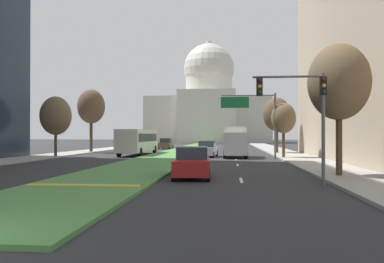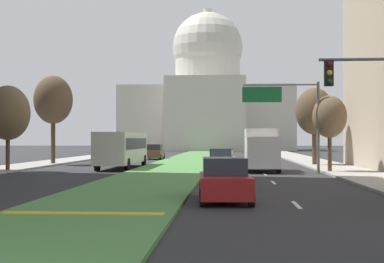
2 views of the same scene
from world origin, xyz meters
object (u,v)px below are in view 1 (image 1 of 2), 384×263
at_px(street_tree_left_far, 91,107).
at_px(sedan_far_horizon, 166,144).
at_px(sedan_midblock, 207,149).
at_px(sedan_lead_stopped, 192,163).
at_px(street_tree_left_mid, 56,116).
at_px(street_tree_right_near, 339,82).
at_px(sedan_distant, 131,146).
at_px(box_truck_delivery, 235,141).
at_px(street_tree_right_mid, 284,118).
at_px(city_bus, 138,140).
at_px(street_tree_right_far, 277,115).
at_px(overhead_guide_sign, 254,112).
at_px(capitol_building, 209,106).
at_px(traffic_light_near_right, 304,104).

distance_m(street_tree_left_far, sedan_far_horizon, 17.27).
distance_m(street_tree_left_far, sedan_midblock, 18.78).
bearing_deg(sedan_far_horizon, sedan_lead_stopped, -78.87).
bearing_deg(street_tree_left_mid, sedan_far_horizon, 73.80).
height_order(street_tree_left_far, sedan_midblock, street_tree_left_far).
height_order(street_tree_right_near, sedan_distant, street_tree_right_near).
xyz_separation_m(street_tree_left_mid, street_tree_left_far, (-0.17, 11.09, 1.72)).
distance_m(street_tree_left_far, box_truck_delivery, 21.43).
distance_m(street_tree_right_mid, sedan_distant, 22.43).
bearing_deg(box_truck_delivery, city_bus, 161.78).
height_order(street_tree_right_far, box_truck_delivery, street_tree_right_far).
relative_size(overhead_guide_sign, street_tree_right_mid, 1.17).
bearing_deg(sedan_lead_stopped, street_tree_right_far, 74.56).
bearing_deg(street_tree_right_mid, sedan_lead_stopped, -111.98).
bearing_deg(city_bus, capitol_building, 86.66).
distance_m(sedan_distant, city_bus, 7.44).
bearing_deg(street_tree_left_far, city_bus, -36.00).
xyz_separation_m(sedan_midblock, city_bus, (-8.25, 3.06, 0.97)).
height_order(street_tree_right_near, street_tree_left_far, street_tree_left_far).
bearing_deg(overhead_guide_sign, sedan_lead_stopped, -104.10).
height_order(street_tree_left_far, street_tree_right_far, street_tree_left_far).
relative_size(street_tree_right_near, street_tree_left_mid, 1.16).
bearing_deg(sedan_distant, street_tree_left_far, -164.54).
relative_size(capitol_building, traffic_light_near_right, 6.88).
bearing_deg(street_tree_right_mid, capitol_building, 98.43).
xyz_separation_m(capitol_building, city_bus, (-4.31, -73.75, -9.14)).
relative_size(street_tree_left_mid, sedan_distant, 1.36).
bearing_deg(capitol_building, street_tree_right_mid, -81.57).
bearing_deg(street_tree_right_near, street_tree_left_far, 130.42).
bearing_deg(street_tree_left_far, sedan_far_horizon, 62.38).
xyz_separation_m(street_tree_left_mid, sedan_lead_stopped, (16.05, -17.98, -3.54)).
bearing_deg(overhead_guide_sign, street_tree_right_near, -78.44).
distance_m(street_tree_right_mid, street_tree_right_far, 10.31).
xyz_separation_m(sedan_far_horizon, city_bus, (-0.03, -20.11, 0.94)).
distance_m(street_tree_left_mid, sedan_midblock, 16.27).
bearing_deg(street_tree_right_mid, city_bus, 161.93).
bearing_deg(traffic_light_near_right, street_tree_right_far, 85.70).
bearing_deg(street_tree_left_mid, street_tree_right_far, 23.88).
height_order(street_tree_right_near, sedan_lead_stopped, street_tree_right_near).
bearing_deg(street_tree_left_mid, overhead_guide_sign, -0.10).
distance_m(street_tree_right_far, sedan_far_horizon, 22.70).
xyz_separation_m(traffic_light_near_right, box_truck_delivery, (-2.87, 23.21, -2.12)).
height_order(street_tree_right_far, sedan_lead_stopped, street_tree_right_far).
bearing_deg(street_tree_left_mid, traffic_light_near_right, -44.75).
xyz_separation_m(capitol_building, traffic_light_near_right, (9.80, -100.66, -7.11)).
xyz_separation_m(overhead_guide_sign, street_tree_left_far, (-20.72, 11.12, 1.41)).
xyz_separation_m(street_tree_right_mid, street_tree_right_far, (0.50, 10.26, 0.90)).
height_order(sedan_lead_stopped, box_truck_delivery, box_truck_delivery).
distance_m(street_tree_left_mid, city_bus, 9.63).
relative_size(street_tree_right_far, sedan_distant, 1.50).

